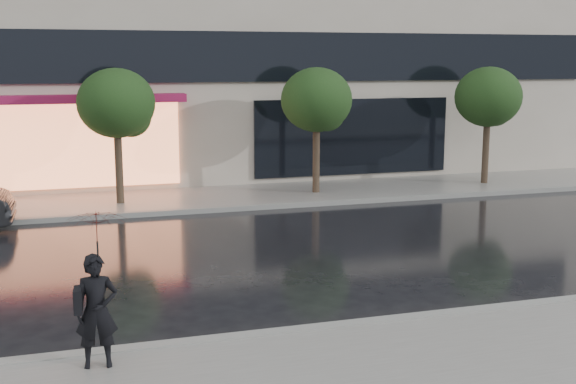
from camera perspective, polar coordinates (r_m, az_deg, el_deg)
name	(u,v)px	position (r m, az deg, el deg)	size (l,w,h in m)	color
ground	(339,309)	(12.58, 4.07, -9.20)	(120.00, 120.00, 0.00)	black
sidewalk_far	(220,198)	(22.13, -5.36, -0.44)	(60.00, 3.50, 0.12)	slate
curb_near	(362,325)	(11.68, 5.83, -10.43)	(60.00, 0.25, 0.14)	gray
curb_far	(233,208)	(20.44, -4.39, -1.30)	(60.00, 0.25, 0.14)	gray
tree_mid_west	(119,106)	(21.17, -13.25, 6.65)	(2.20, 2.20, 3.99)	#33261C
tree_mid_east	(318,102)	(22.36, 2.39, 7.10)	(2.20, 2.20, 3.99)	#33261C
tree_far_east	(489,99)	(24.97, 15.62, 7.08)	(2.20, 2.20, 3.99)	#33261C
pedestrian_with_umbrella	(97,268)	(9.94, -14.88, -5.81)	(0.88, 0.90, 2.15)	black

